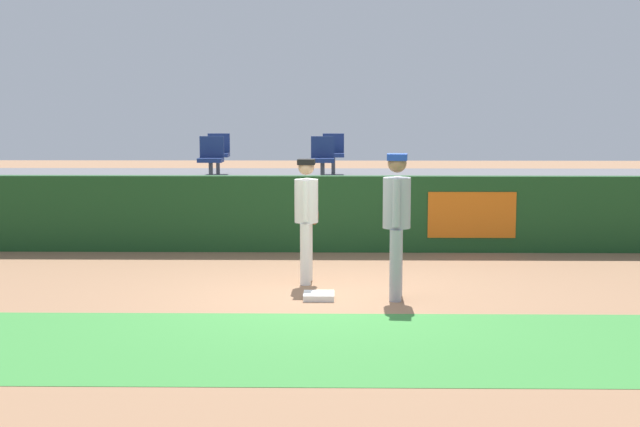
{
  "coord_description": "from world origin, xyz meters",
  "views": [
    {
      "loc": [
        0.09,
        -11.28,
        2.47
      ],
      "look_at": [
        -0.1,
        0.83,
        1.0
      ],
      "focal_mm": 48.92,
      "sensor_mm": 36.0,
      "label": 1
    }
  ],
  "objects": [
    {
      "name": "seat_back_center",
      "position": [
        0.09,
        6.87,
        1.57
      ],
      "size": [
        0.45,
        0.44,
        0.84
      ],
      "color": "#4C4C51",
      "rests_on": "bleacher_platform"
    },
    {
      "name": "ground_plane",
      "position": [
        0.0,
        0.0,
        0.0
      ],
      "size": [
        60.0,
        60.0,
        0.0
      ],
      "primitive_type": "plane",
      "color": "#936B4C"
    },
    {
      "name": "player_fielder_home",
      "position": [
        -0.29,
        0.91,
        1.02
      ],
      "size": [
        0.35,
        0.55,
        1.76
      ],
      "rotation": [
        0.0,
        0.0,
        -1.63
      ],
      "color": "white",
      "rests_on": "ground_plane"
    },
    {
      "name": "seat_back_left",
      "position": [
        -2.32,
        6.87,
        1.57
      ],
      "size": [
        0.46,
        0.44,
        0.84
      ],
      "color": "#4C4C51",
      "rests_on": "bleacher_platform"
    },
    {
      "name": "player_runner_visitor",
      "position": [
        0.91,
        -0.12,
        1.09
      ],
      "size": [
        0.39,
        0.53,
        1.89
      ],
      "rotation": [
        0.0,
        0.0,
        -1.68
      ],
      "color": "#9EA3AD",
      "rests_on": "ground_plane"
    },
    {
      "name": "field_wall",
      "position": [
        0.01,
        3.63,
        0.66
      ],
      "size": [
        18.0,
        0.26,
        1.31
      ],
      "color": "#19471E",
      "rests_on": "ground_plane"
    },
    {
      "name": "seat_front_center",
      "position": [
        -0.11,
        5.07,
        1.57
      ],
      "size": [
        0.44,
        0.44,
        0.84
      ],
      "color": "#4C4C51",
      "rests_on": "bleacher_platform"
    },
    {
      "name": "seat_front_left",
      "position": [
        -2.21,
        5.07,
        1.57
      ],
      "size": [
        0.46,
        0.44,
        0.84
      ],
      "color": "#4C4C51",
      "rests_on": "bleacher_platform"
    },
    {
      "name": "grass_foreground_strip",
      "position": [
        0.0,
        -2.4,
        0.0
      ],
      "size": [
        18.0,
        2.8,
        0.01
      ],
      "primitive_type": "cube",
      "color": "#388438",
      "rests_on": "ground_plane"
    },
    {
      "name": "first_base",
      "position": [
        -0.1,
        -0.17,
        0.04
      ],
      "size": [
        0.4,
        0.4,
        0.08
      ],
      "primitive_type": "cube",
      "color": "white",
      "rests_on": "ground_plane"
    },
    {
      "name": "bleacher_platform",
      "position": [
        0.0,
        6.2,
        0.55
      ],
      "size": [
        18.0,
        4.8,
        1.1
      ],
      "primitive_type": "cube",
      "color": "#59595E",
      "rests_on": "ground_plane"
    }
  ]
}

